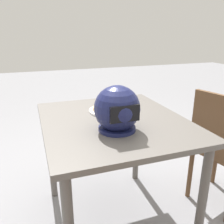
% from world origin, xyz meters
% --- Properties ---
extents(ground_plane, '(14.00, 14.00, 0.00)m').
position_xyz_m(ground_plane, '(0.00, 0.00, 0.00)').
color(ground_plane, gray).
extents(dining_table, '(0.85, 0.98, 0.78)m').
position_xyz_m(dining_table, '(0.00, 0.00, 0.67)').
color(dining_table, '#5B5651').
rests_on(dining_table, ground).
extents(pizza_plate, '(0.29, 0.29, 0.01)m').
position_xyz_m(pizza_plate, '(-0.03, -0.15, 0.79)').
color(pizza_plate, white).
rests_on(pizza_plate, dining_table).
extents(pizza, '(0.23, 0.23, 0.05)m').
position_xyz_m(pizza, '(-0.03, -0.15, 0.80)').
color(pizza, tan).
rests_on(pizza, pizza_plate).
extents(motorcycle_helmet, '(0.25, 0.25, 0.25)m').
position_xyz_m(motorcycle_helmet, '(0.04, 0.17, 0.90)').
color(motorcycle_helmet, '#191E4C').
rests_on(motorcycle_helmet, dining_table).
extents(chair_side, '(0.49, 0.49, 0.90)m').
position_xyz_m(chair_side, '(-0.79, 0.09, 0.51)').
color(chair_side, brown).
rests_on(chair_side, ground).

